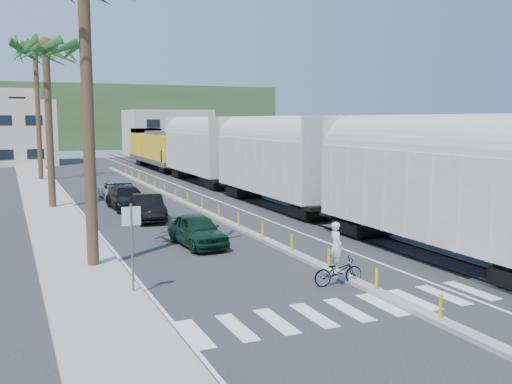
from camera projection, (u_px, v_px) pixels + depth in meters
ground at (359, 285)px, 19.50m from camera, size 140.00×140.00×0.00m
sidewalk at (46, 201)px, 38.82m from camera, size 3.00×90.00×0.15m
rails at (218, 188)px, 46.93m from camera, size 1.56×100.00×0.06m
median at (188, 204)px, 37.62m from camera, size 0.45×60.00×0.85m
crosswalk at (395, 302)px, 17.69m from camera, size 14.00×2.20×0.01m
lane_markings at (139, 197)px, 41.36m from camera, size 9.42×90.00×0.01m
freight_train at (242, 157)px, 41.84m from camera, size 3.00×60.94×5.85m
palm_trees at (48, 36)px, 35.52m from camera, size 3.50×37.20×13.75m
street_sign at (132, 236)px, 18.16m from camera, size 0.60×0.08×3.00m
buildings at (39, 128)px, 81.48m from camera, size 38.00×27.00×10.00m
hillside at (66, 117)px, 109.57m from camera, size 80.00×20.00×12.00m
car_lead at (197, 230)px, 25.54m from camera, size 2.24×4.41×1.43m
car_second at (148, 207)px, 32.03m from camera, size 2.29×4.64×1.44m
car_third at (127, 198)px, 35.85m from camera, size 2.36×5.13×1.45m
car_rear at (117, 191)px, 40.28m from camera, size 2.10×4.51×1.25m
cyclist at (338, 265)px, 19.48m from camera, size 0.81×1.87×2.21m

